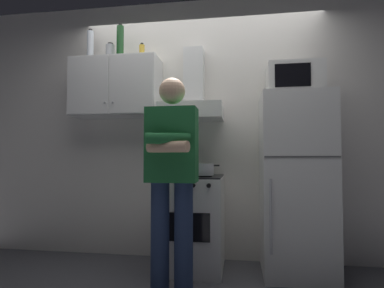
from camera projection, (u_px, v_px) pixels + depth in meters
The scene contains 13 objects.
ground_plane at pixel (192, 280), 2.62m from camera, with size 7.00×7.00×0.00m, color #4C4C51.
back_wall_tiled at pixel (201, 127), 3.27m from camera, with size 4.80×0.10×2.70m, color silver.
upper_cabinet at pixel (116, 88), 3.19m from camera, with size 0.90×0.37×0.60m.
stove_oven at pixel (191, 222), 2.89m from camera, with size 0.60×0.62×0.87m.
range_hood at pixel (193, 101), 3.07m from camera, with size 0.60×0.44×0.75m.
refrigerator at pixel (296, 184), 2.77m from camera, with size 0.60×0.62×1.60m.
microwave at pixel (294, 80), 2.82m from camera, with size 0.48×0.37×0.28m.
person_standing at pixel (172, 175), 2.32m from camera, with size 0.38×0.33×1.64m.
cooking_pot at pixel (203, 169), 2.78m from camera, with size 0.30×0.20×0.10m.
bottle_vodka_clear at pixel (90, 46), 3.25m from camera, with size 0.07×0.07×0.33m.
bottle_canister_steel at pixel (110, 52), 3.25m from camera, with size 0.09×0.09×0.18m.
bottle_spice_jar at pixel (142, 51), 3.17m from camera, with size 0.06×0.06×0.16m.
bottle_wine_green at pixel (120, 42), 3.17m from camera, with size 0.07×0.07×0.35m.
Camera 1 is at (0.40, -2.64, 1.04)m, focal length 28.98 mm.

